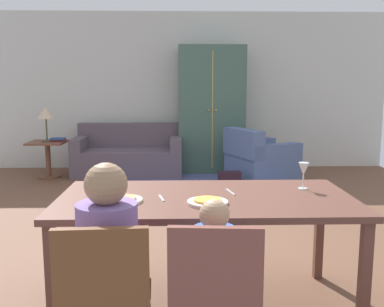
# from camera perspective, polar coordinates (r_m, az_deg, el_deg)

# --- Properties ---
(ground_plane) EXTENTS (7.12, 6.36, 0.02)m
(ground_plane) POSITION_cam_1_polar(r_m,az_deg,el_deg) (4.82, -0.65, -8.97)
(ground_plane) COLOR brown
(back_wall) EXTENTS (7.12, 0.10, 2.70)m
(back_wall) POSITION_cam_1_polar(r_m,az_deg,el_deg) (7.82, -1.08, 8.08)
(back_wall) COLOR silver
(back_wall) RESTS_ON ground_plane
(dining_table) EXTENTS (1.90, 0.95, 0.76)m
(dining_table) POSITION_cam_1_polar(r_m,az_deg,el_deg) (2.88, 1.79, -6.85)
(dining_table) COLOR brown
(dining_table) RESTS_ON ground_plane
(plate_near_man) EXTENTS (0.25, 0.25, 0.02)m
(plate_near_man) POSITION_cam_1_polar(r_m,az_deg,el_deg) (2.77, -8.99, -6.01)
(plate_near_man) COLOR silver
(plate_near_man) RESTS_ON dining_table
(pizza_near_man) EXTENTS (0.17, 0.17, 0.01)m
(pizza_near_man) POSITION_cam_1_polar(r_m,az_deg,el_deg) (2.76, -9.00, -5.71)
(pizza_near_man) COLOR tan
(pizza_near_man) RESTS_ON plate_near_man
(plate_near_child) EXTENTS (0.25, 0.25, 0.02)m
(plate_near_child) POSITION_cam_1_polar(r_m,az_deg,el_deg) (2.69, 2.02, -6.33)
(plate_near_child) COLOR silver
(plate_near_child) RESTS_ON dining_table
(pizza_near_child) EXTENTS (0.17, 0.17, 0.01)m
(pizza_near_child) POSITION_cam_1_polar(r_m,az_deg,el_deg) (2.69, 2.03, -6.02)
(pizza_near_child) COLOR gold
(pizza_near_child) RESTS_ON plate_near_child
(wine_glass) EXTENTS (0.07, 0.07, 0.19)m
(wine_glass) POSITION_cam_1_polar(r_m,az_deg,el_deg) (3.13, 14.24, -2.11)
(wine_glass) COLOR silver
(wine_glass) RESTS_ON dining_table
(fork) EXTENTS (0.05, 0.15, 0.01)m
(fork) POSITION_cam_1_polar(r_m,az_deg,el_deg) (2.82, -3.98, -5.78)
(fork) COLOR silver
(fork) RESTS_ON dining_table
(knife) EXTENTS (0.05, 0.17, 0.01)m
(knife) POSITION_cam_1_polar(r_m,az_deg,el_deg) (2.98, 4.98, -4.97)
(knife) COLOR silver
(knife) RESTS_ON dining_table
(dining_chair_man) EXTENTS (0.44, 0.44, 0.87)m
(dining_chair_man) POSITION_cam_1_polar(r_m,az_deg,el_deg) (2.20, -11.17, -17.90)
(dining_chair_man) COLOR brown
(dining_chair_man) RESTS_ON ground_plane
(person_man) EXTENTS (0.30, 0.41, 1.11)m
(person_man) POSITION_cam_1_polar(r_m,az_deg,el_deg) (2.35, -10.61, -15.51)
(person_man) COLOR #2C304D
(person_man) RESTS_ON ground_plane
(dining_chair_child) EXTENTS (0.45, 0.45, 0.87)m
(dining_chair_child) POSITION_cam_1_polar(r_m,az_deg,el_deg) (2.18, 2.97, -18.02)
(dining_chair_child) COLOR brown
(dining_chair_child) RESTS_ON ground_plane
(person_child) EXTENTS (0.22, 0.29, 0.92)m
(person_child) POSITION_cam_1_polar(r_m,az_deg,el_deg) (2.36, 2.82, -17.43)
(person_child) COLOR #3F2D57
(person_child) RESTS_ON ground_plane
(area_rug) EXTENTS (2.60, 1.80, 0.01)m
(area_rug) POSITION_cam_1_polar(r_m,az_deg,el_deg) (6.51, 1.15, -4.07)
(area_rug) COLOR #52588B
(area_rug) RESTS_ON ground_plane
(couch) EXTENTS (1.74, 0.86, 0.82)m
(couch) POSITION_cam_1_polar(r_m,az_deg,el_deg) (7.34, -8.18, -0.29)
(couch) COLOR #594A56
(couch) RESTS_ON ground_plane
(armchair) EXTENTS (1.13, 1.12, 0.82)m
(armchair) POSITION_cam_1_polar(r_m,az_deg,el_deg) (6.72, 8.67, -1.02)
(armchair) COLOR #4D5F89
(armchair) RESTS_ON ground_plane
(armoire) EXTENTS (1.10, 0.59, 2.10)m
(armoire) POSITION_cam_1_polar(r_m,az_deg,el_deg) (7.46, 2.50, 5.72)
(armoire) COLOR #3F5C4E
(armoire) RESTS_ON ground_plane
(side_table) EXTENTS (0.56, 0.56, 0.58)m
(side_table) POSITION_cam_1_polar(r_m,az_deg,el_deg) (7.33, -18.15, -0.08)
(side_table) COLOR brown
(side_table) RESTS_ON ground_plane
(table_lamp) EXTENTS (0.26, 0.26, 0.54)m
(table_lamp) POSITION_cam_1_polar(r_m,az_deg,el_deg) (7.26, -18.40, 4.85)
(table_lamp) COLOR #44462F
(table_lamp) RESTS_ON side_table
(book_lower) EXTENTS (0.22, 0.16, 0.03)m
(book_lower) POSITION_cam_1_polar(r_m,az_deg,el_deg) (7.29, -16.98, 1.65)
(book_lower) COLOR #A02E32
(book_lower) RESTS_ON side_table
(book_upper) EXTENTS (0.22, 0.16, 0.03)m
(book_upper) POSITION_cam_1_polar(r_m,az_deg,el_deg) (7.26, -16.98, 1.84)
(book_upper) COLOR navy
(book_upper) RESTS_ON book_lower
(handbag) EXTENTS (0.32, 0.16, 0.26)m
(handbag) POSITION_cam_1_polar(r_m,az_deg,el_deg) (6.22, 4.87, -3.53)
(handbag) COLOR black
(handbag) RESTS_ON ground_plane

